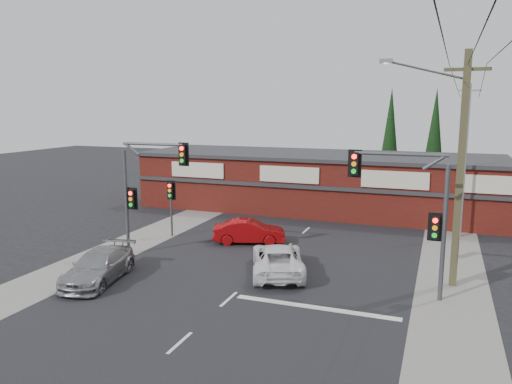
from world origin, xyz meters
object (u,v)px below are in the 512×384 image
(shop_building, at_px, (317,181))
(silver_suv, at_px, (98,267))
(red_sedan, at_px, (249,231))
(white_suv, at_px, (278,259))
(utility_pole, at_px, (457,162))

(shop_building, bearing_deg, silver_suv, -105.59)
(shop_building, bearing_deg, red_sedan, -96.91)
(silver_suv, bearing_deg, shop_building, 63.53)
(white_suv, bearing_deg, silver_suv, 7.80)
(silver_suv, xyz_separation_m, red_sedan, (4.00, 8.25, -0.01))
(white_suv, height_order, silver_suv, white_suv)
(white_suv, bearing_deg, shop_building, -103.68)
(white_suv, relative_size, shop_building, 0.18)
(silver_suv, relative_size, utility_pole, 0.47)
(red_sedan, distance_m, shop_building, 10.91)
(red_sedan, height_order, shop_building, shop_building)
(white_suv, height_order, utility_pole, utility_pole)
(utility_pole, bearing_deg, shop_building, 123.76)
(silver_suv, bearing_deg, white_suv, 17.52)
(white_suv, xyz_separation_m, shop_building, (-1.84, 15.13, 1.44))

